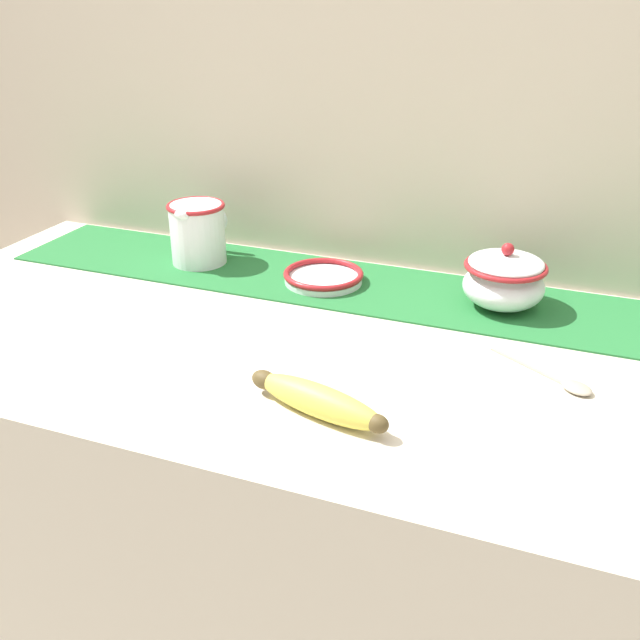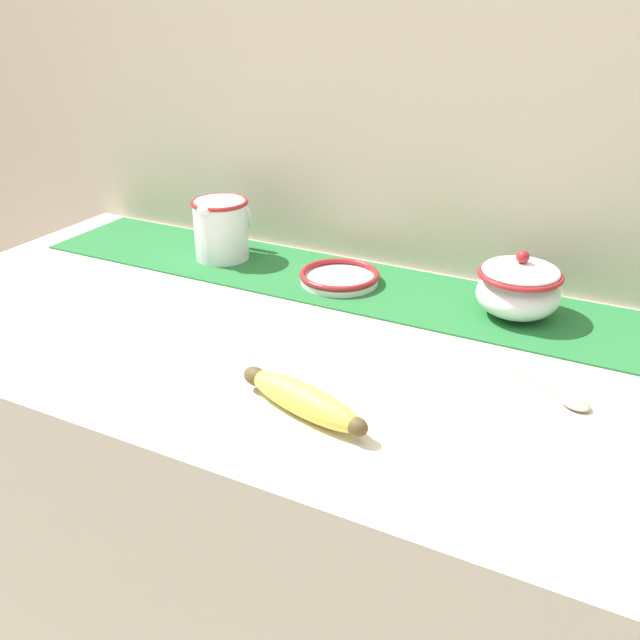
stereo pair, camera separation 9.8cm
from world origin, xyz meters
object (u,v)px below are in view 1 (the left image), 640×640
small_dish (323,276)px  banana (317,400)px  sugar_bowl (504,279)px  spoon (571,385)px  cream_pitcher (198,231)px

small_dish → banana: bearing=-70.3°
sugar_bowl → spoon: size_ratio=0.89×
sugar_bowl → banana: sugar_bowl is taller
sugar_bowl → small_dish: bearing=-178.6°
sugar_bowl → spoon: sugar_bowl is taller
cream_pitcher → small_dish: (0.25, -0.01, -0.05)m
spoon → banana: bearing=-116.1°
small_dish → spoon: 0.47m
small_dish → spoon: (0.42, -0.21, -0.01)m
banana → spoon: bearing=31.5°
small_dish → spoon: bearing=-26.5°
cream_pitcher → banana: cream_pitcher is taller
banana → cream_pitcher: bearing=134.4°
cream_pitcher → sugar_bowl: cream_pitcher is taller
sugar_bowl → small_dish: (-0.30, -0.01, -0.04)m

